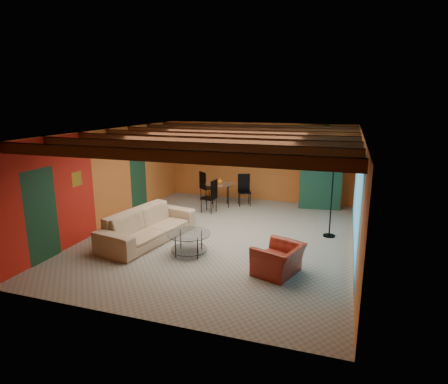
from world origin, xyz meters
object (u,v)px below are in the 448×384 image
(armchair, at_px, (279,259))
(potted_plant, at_px, (324,132))
(coffee_table, at_px, (189,243))
(armoire, at_px, (322,174))
(vase, at_px, (220,172))
(dining_table, at_px, (220,190))
(sofa, at_px, (148,225))
(floor_lamp, at_px, (331,201))

(armchair, distance_m, potted_plant, 5.80)
(coffee_table, height_order, armoire, armoire)
(armoire, relative_size, vase, 11.88)
(dining_table, distance_m, armoire, 3.36)
(sofa, xyz_separation_m, potted_plant, (3.86, 4.53, 2.08))
(armoire, bearing_deg, armchair, -101.89)
(floor_lamp, xyz_separation_m, potted_plant, (-0.45, 2.78, 1.52))
(armchair, xyz_separation_m, coffee_table, (-2.14, 0.37, -0.06))
(armchair, bearing_deg, coffee_table, -81.39)
(sofa, bearing_deg, coffee_table, -99.26)
(dining_table, distance_m, potted_plant, 3.84)
(sofa, distance_m, potted_plant, 6.30)
(coffee_table, bearing_deg, floor_lamp, 36.27)
(armchair, height_order, coffee_table, armchair)
(dining_table, relative_size, armoire, 0.92)
(dining_table, bearing_deg, coffee_table, -81.32)
(armchair, bearing_deg, potted_plant, -166.03)
(sofa, bearing_deg, armchair, -93.27)
(armchair, distance_m, coffee_table, 2.17)
(dining_table, bearing_deg, potted_plant, 16.35)
(armoire, relative_size, potted_plant, 4.41)
(coffee_table, bearing_deg, potted_plant, 62.87)
(dining_table, xyz_separation_m, armoire, (3.18, 0.93, 0.58))
(dining_table, height_order, armoire, armoire)
(vase, bearing_deg, armchair, -58.11)
(potted_plant, distance_m, vase, 3.57)
(armoire, bearing_deg, floor_lamp, -88.22)
(potted_plant, relative_size, vase, 2.69)
(armoire, bearing_deg, potted_plant, 0.00)
(potted_plant, bearing_deg, dining_table, -163.65)
(armchair, xyz_separation_m, dining_table, (-2.76, 4.43, 0.22))
(potted_plant, height_order, vase, potted_plant)
(potted_plant, bearing_deg, vase, -163.65)
(armchair, bearing_deg, floor_lamp, 179.79)
(floor_lamp, xyz_separation_m, vase, (-3.63, 1.85, 0.20))
(armoire, height_order, floor_lamp, armoire)
(armchair, bearing_deg, armoire, -166.03)
(sofa, distance_m, dining_table, 3.66)
(coffee_table, relative_size, potted_plant, 1.98)
(sofa, distance_m, coffee_table, 1.39)
(coffee_table, xyz_separation_m, dining_table, (-0.62, 4.06, 0.28))
(coffee_table, relative_size, dining_table, 0.49)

